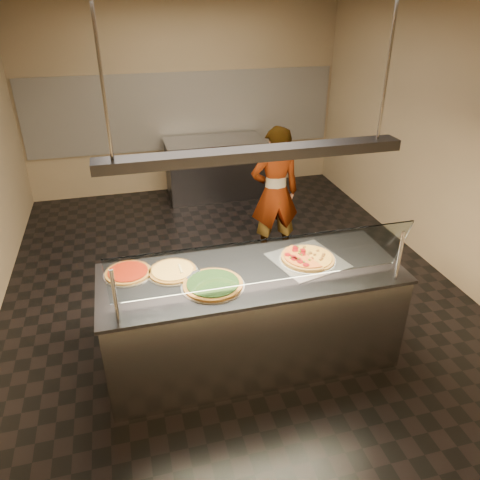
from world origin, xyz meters
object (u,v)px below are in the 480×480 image
object	(u,v)px
pizza_spinach	(213,284)
heat_lamp_housing	(254,154)
prep_table	(215,168)
worker	(275,193)
perforated_tray	(307,259)
half_pizza_sausage	(319,256)
half_pizza_pepperoni	(295,258)
pizza_spatula	(186,271)
sneeze_guard	(265,262)
pizza_cheese	(172,271)
serving_counter	(251,317)
pizza_tomato	(128,272)

from	to	relation	value
pizza_spinach	heat_lamp_housing	world-z (taller)	heat_lamp_housing
prep_table	worker	size ratio (longest dim) A/B	0.94
worker	perforated_tray	bearing A→B (deg)	82.83
half_pizza_sausage	heat_lamp_housing	distance (m)	1.18
half_pizza_pepperoni	pizza_spatula	distance (m)	0.95
pizza_spinach	prep_table	size ratio (longest dim) A/B	0.33
sneeze_guard	pizza_spatula	xyz separation A→B (m)	(-0.54, 0.46, -0.27)
sneeze_guard	prep_table	bearing A→B (deg)	83.15
sneeze_guard	perforated_tray	world-z (taller)	sneeze_guard
half_pizza_sausage	pizza_spatula	bearing A→B (deg)	177.82
half_pizza_sausage	pizza_cheese	world-z (taller)	half_pizza_sausage
pizza_cheese	pizza_spinach	bearing A→B (deg)	-45.34
pizza_cheese	prep_table	xyz separation A→B (m)	(1.15, 3.72, -0.48)
heat_lamp_housing	pizza_spinach	bearing A→B (deg)	-162.21
serving_counter	half_pizza_sausage	xyz separation A→B (m)	(0.63, 0.07, 0.49)
half_pizza_pepperoni	pizza_spinach	distance (m)	0.79
pizza_cheese	prep_table	distance (m)	3.93
perforated_tray	worker	size ratio (longest dim) A/B	0.41
pizza_spinach	worker	distance (m)	2.27
half_pizza_sausage	pizza_spatula	size ratio (longest dim) A/B	2.14
half_pizza_sausage	prep_table	xyz separation A→B (m)	(-0.12, 3.83, -0.49)
pizza_cheese	heat_lamp_housing	bearing A→B (deg)	-14.98
pizza_tomato	pizza_spatula	distance (m)	0.48
pizza_spinach	prep_table	xyz separation A→B (m)	(0.87, 4.01, -0.48)
serving_counter	worker	xyz separation A→B (m)	(0.82, 1.82, 0.36)
half_pizza_pepperoni	worker	xyz separation A→B (m)	(0.41, 1.75, -0.14)
perforated_tray	half_pizza_sausage	size ratio (longest dim) A/B	1.35
half_pizza_pepperoni	pizza_tomato	distance (m)	1.42
half_pizza_pepperoni	pizza_cheese	xyz separation A→B (m)	(-1.05, 0.10, -0.02)
serving_counter	worker	distance (m)	2.03
sneeze_guard	half_pizza_pepperoni	distance (m)	0.64
perforated_tray	half_pizza_sausage	bearing A→B (deg)	0.36
heat_lamp_housing	half_pizza_sausage	bearing A→B (deg)	6.31
pizza_spinach	perforated_tray	bearing A→B (deg)	11.84
half_pizza_pepperoni	half_pizza_sausage	distance (m)	0.22
pizza_tomato	prep_table	distance (m)	3.98
prep_table	heat_lamp_housing	xyz separation A→B (m)	(-0.51, -3.90, 1.48)
serving_counter	prep_table	world-z (taller)	same
half_pizza_sausage	pizza_spatula	distance (m)	1.17
serving_counter	heat_lamp_housing	world-z (taller)	heat_lamp_housing
serving_counter	heat_lamp_housing	size ratio (longest dim) A/B	1.10
sneeze_guard	pizza_cheese	size ratio (longest dim) A/B	5.42
half_pizza_pepperoni	sneeze_guard	bearing A→B (deg)	-134.64
pizza_spinach	pizza_cheese	size ratio (longest dim) A/B	1.20
perforated_tray	pizza_spinach	xyz separation A→B (m)	(-0.88, -0.18, 0.01)
serving_counter	pizza_spinach	world-z (taller)	pizza_spinach
pizza_spatula	heat_lamp_housing	bearing A→B (deg)	-11.95
half_pizza_pepperoni	pizza_spinach	bearing A→B (deg)	-166.46
pizza_cheese	prep_table	world-z (taller)	pizza_cheese
perforated_tray	pizza_spatula	xyz separation A→B (m)	(-1.06, 0.05, 0.02)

